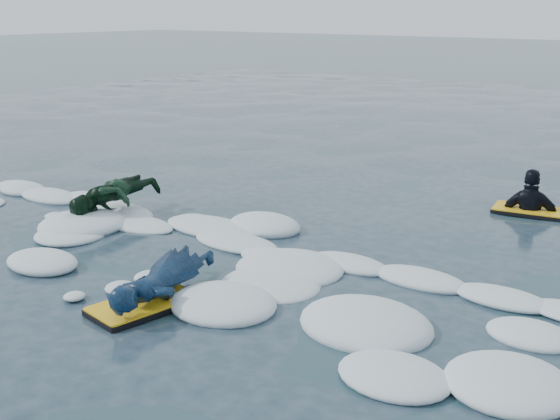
{
  "coord_description": "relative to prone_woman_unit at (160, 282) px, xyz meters",
  "views": [
    {
      "loc": [
        5.77,
        -4.64,
        2.74
      ],
      "look_at": [
        1.23,
        1.6,
        0.51
      ],
      "focal_mm": 45.0,
      "sensor_mm": 36.0,
      "label": 1
    }
  ],
  "objects": [
    {
      "name": "prone_child_unit",
      "position": [
        -2.46,
        1.59,
        0.07
      ],
      "size": [
        0.7,
        1.38,
        0.54
      ],
      "rotation": [
        0.0,
        0.0,
        1.82
      ],
      "color": "black",
      "rests_on": "ground"
    },
    {
      "name": "prone_woman_unit",
      "position": [
        0.0,
        0.0,
        0.0
      ],
      "size": [
        0.92,
        1.62,
        0.39
      ],
      "rotation": [
        0.0,
        0.0,
        1.4
      ],
      "color": "black",
      "rests_on": "ground"
    },
    {
      "name": "ground",
      "position": [
        -1.14,
        0.24,
        -0.2
      ],
      "size": [
        120.0,
        120.0,
        0.0
      ],
      "primitive_type": "plane",
      "color": "#1B3341",
      "rests_on": "ground"
    },
    {
      "name": "foam_band",
      "position": [
        -1.14,
        1.27,
        -0.2
      ],
      "size": [
        12.0,
        3.1,
        0.3
      ],
      "primitive_type": null,
      "color": "white",
      "rests_on": "ground"
    },
    {
      "name": "waiting_rider_unit",
      "position": [
        1.96,
        5.13,
        -0.3
      ],
      "size": [
        1.05,
        0.68,
        1.48
      ],
      "rotation": [
        0.0,
        0.0,
        0.15
      ],
      "color": "black",
      "rests_on": "ground"
    }
  ]
}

